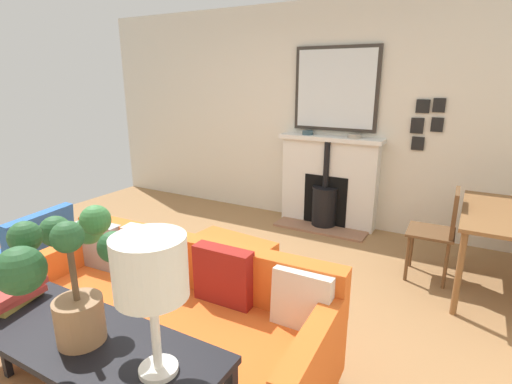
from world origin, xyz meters
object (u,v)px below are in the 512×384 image
Objects in this scene: console_table at (49,336)px; book_stack at (12,294)px; fireplace at (328,186)px; dining_chair_near_fireplace at (442,227)px; sofa at (168,319)px; ottoman at (224,262)px; mantel_bowl_near at (308,132)px; table_lamp_far_end at (151,272)px; potted_plant at (66,269)px; armchair_accent at (29,252)px; mantel_bowl_far at (354,136)px.

console_table is 0.28m from book_stack.
dining_chair_near_fireplace is (0.87, 1.37, 0.01)m from fireplace.
ottoman is (-1.02, -0.26, -0.10)m from sofa.
ottoman is (1.95, -0.26, -0.26)m from fireplace.
mantel_bowl_near is at bearing -174.33° from sofa.
potted_plant reaches higher than table_lamp_far_end.
fireplace is 2.97m from sofa.
armchair_accent is at bearing -118.04° from console_table.
mantel_bowl_far is 0.20× the size of armchair_accent.
mantel_bowl_near reaches higher than sofa.
sofa reaches higher than armchair_accent.
mantel_bowl_far is 0.19× the size of ottoman.
table_lamp_far_end is (-0.00, 0.65, 0.48)m from console_table.
armchair_accent is (2.92, -1.22, -0.71)m from mantel_bowl_near.
mantel_bowl_far is 3.50m from armchair_accent.
potted_plant is at bearing -20.88° from dining_chair_near_fireplace.
sofa is 1.30m from table_lamp_far_end.
mantel_bowl_far is 0.28× the size of potted_plant.
console_table is (0.75, 0.00, 0.36)m from sofa.
armchair_accent is 1.54× the size of table_lamp_far_end.
table_lamp_far_end reaches higher than sofa.
mantel_bowl_far reaches higher than book_stack.
potted_plant is 1.86× the size of book_stack.
mantel_bowl_far is 3.10m from sofa.
armchair_accent is at bearing -31.66° from mantel_bowl_far.
mantel_bowl_far is at bearing -128.89° from dining_chair_near_fireplace.
mantel_bowl_far is 3.76m from console_table.
sofa is 1.21× the size of console_table.
table_lamp_far_end is (3.72, 0.37, 0.04)m from mantel_bowl_far.
fireplace reaches higher than dining_chair_near_fireplace.
mantel_bowl_near is 3.10m from sofa.
table_lamp_far_end is (0.75, 0.65, 0.84)m from sofa.
mantel_bowl_far is 3.77m from potted_plant.
book_stack is at bearing 57.72° from armchair_accent.
ottoman is 1.59m from armchair_accent.
table_lamp_far_end is at bearing 69.56° from armchair_accent.
table_lamp_far_end is 3.01m from dining_chair_near_fireplace.
armchair_accent is at bearing -54.72° from dining_chair_near_fireplace.
fireplace is 0.60× the size of sofa.
potted_plant is (0.04, 0.26, 0.41)m from console_table.
ottoman is at bearing -163.73° from potted_plant.
mantel_bowl_far is 3.74m from table_lamp_far_end.
table_lamp_far_end is 0.93× the size of potted_plant.
mantel_bowl_far reaches higher than sofa.
potted_plant is at bearing 80.61° from console_table.
table_lamp_far_end reaches higher than console_table.
console_table is 1.99× the size of dining_chair_near_fireplace.
book_stack is at bearing 0.82° from mantel_bowl_near.
console_table is 3.11× the size of potted_plant.
table_lamp_far_end reaches higher than mantel_bowl_near.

